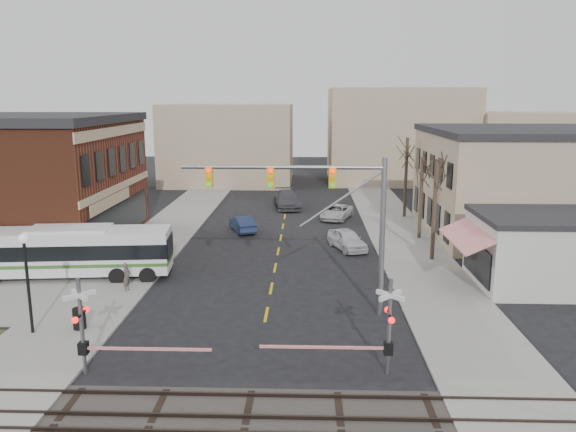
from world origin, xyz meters
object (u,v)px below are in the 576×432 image
(rr_crossing_west, at_px, (93,328))
(rr_crossing_east, at_px, (378,328))
(pedestrian_far, at_px, (116,261))
(traffic_signal_mast, at_px, (327,203))
(street_lamp, at_px, (26,263))
(transit_bus, at_px, (71,251))
(car_a, at_px, (347,239))
(car_c, at_px, (337,212))
(car_b, at_px, (242,224))
(car_d, at_px, (287,199))
(pedestrian_near, at_px, (127,277))
(trash_bin, at_px, (79,318))

(rr_crossing_west, height_order, rr_crossing_east, same)
(rr_crossing_east, bearing_deg, pedestrian_far, 139.89)
(traffic_signal_mast, relative_size, street_lamp, 2.12)
(transit_bus, distance_m, pedestrian_far, 2.66)
(transit_bus, bearing_deg, car_a, 23.22)
(rr_crossing_west, bearing_deg, car_c, 69.48)
(traffic_signal_mast, relative_size, rr_crossing_east, 1.78)
(car_b, xyz_separation_m, car_d, (3.34, 10.40, 0.18))
(car_b, distance_m, pedestrian_near, 15.70)
(street_lamp, distance_m, trash_bin, 3.52)
(trash_bin, bearing_deg, traffic_signal_mast, 12.11)
(pedestrian_far, bearing_deg, transit_bus, 144.56)
(rr_crossing_west, bearing_deg, car_d, 79.53)
(car_a, distance_m, car_d, 16.35)
(street_lamp, bearing_deg, car_b, 70.40)
(trash_bin, relative_size, car_c, 0.22)
(rr_crossing_east, bearing_deg, trash_bin, 164.38)
(transit_bus, distance_m, car_c, 24.57)
(car_d, bearing_deg, trash_bin, -113.46)
(rr_crossing_east, relative_size, street_lamp, 1.19)
(rr_crossing_east, xyz_separation_m, car_a, (0.13, 18.87, -1.24))
(traffic_signal_mast, relative_size, rr_crossing_west, 1.78)
(rr_crossing_west, distance_m, car_b, 24.68)
(transit_bus, bearing_deg, rr_crossing_east, -34.05)
(traffic_signal_mast, distance_m, car_c, 23.62)
(trash_bin, bearing_deg, transit_bus, 114.56)
(pedestrian_near, height_order, pedestrian_far, pedestrian_near)
(street_lamp, height_order, car_d, street_lamp)
(traffic_signal_mast, distance_m, pedestrian_near, 12.42)
(street_lamp, xyz_separation_m, car_d, (10.76, 31.23, -2.61))
(pedestrian_far, bearing_deg, car_d, 11.46)
(traffic_signal_mast, bearing_deg, pedestrian_far, 154.67)
(rr_crossing_east, height_order, trash_bin, rr_crossing_east)
(street_lamp, relative_size, car_c, 1.03)
(car_d, relative_size, pedestrian_near, 3.60)
(rr_crossing_west, height_order, pedestrian_far, rr_crossing_west)
(car_d, height_order, pedestrian_far, car_d)
(transit_bus, relative_size, car_a, 2.81)
(trash_bin, bearing_deg, car_b, 75.09)
(trash_bin, xyz_separation_m, car_b, (5.41, 20.30, 0.04))
(trash_bin, bearing_deg, pedestrian_far, 97.61)
(car_a, xyz_separation_m, pedestrian_near, (-13.05, -9.74, 0.20))
(trash_bin, relative_size, car_b, 0.25)
(transit_bus, relative_size, car_b, 2.99)
(car_c, bearing_deg, car_b, -127.12)
(traffic_signal_mast, distance_m, car_b, 19.53)
(car_c, bearing_deg, car_d, 151.70)
(transit_bus, height_order, rr_crossing_west, rr_crossing_west)
(pedestrian_near, bearing_deg, car_a, -44.90)
(pedestrian_far, bearing_deg, trash_bin, -136.86)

